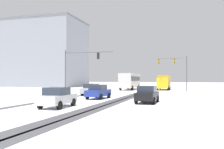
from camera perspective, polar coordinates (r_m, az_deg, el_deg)
The scene contains 13 objects.
wheel_track_left_lane at distance 23.16m, azimuth -1.62°, elevation -6.68°, with size 1.18×33.09×0.01m, color #4C4C51.
wheel_track_right_lane at distance 22.91m, azimuth 0.45°, elevation -6.75°, with size 0.98×33.09×0.01m, color #4C4C51.
wheel_track_center at distance 25.87m, azimuth -15.44°, elevation -6.05°, with size 0.91×33.09×0.01m, color #4C4C51.
sidewalk_kerb_right at distance 20.64m, azimuth 21.54°, elevation -7.17°, with size 4.00×33.09×0.12m, color white.
traffic_signal_near_left at distance 36.25m, azimuth -7.70°, elevation 2.52°, with size 7.31×0.56×6.50m.
traffic_signal_far_right at distance 47.10m, azimuth 14.59°, elevation 1.88°, with size 5.39×0.49×6.50m.
car_silver_lead at distance 34.43m, azimuth -4.76°, elevation -3.44°, with size 2.00×4.18×1.62m.
car_blue_second at distance 28.59m, azimuth -3.18°, elevation -3.96°, with size 2.02×4.19×1.62m.
car_black_third at distance 23.92m, azimuth 8.12°, elevation -4.54°, with size 1.93×4.15×1.62m.
car_white_fourth at distance 20.43m, azimuth -12.48°, elevation -5.14°, with size 1.92×4.15×1.62m.
bus_oncoming at distance 52.55m, azimuth 4.21°, elevation -1.30°, with size 2.75×11.02×3.38m.
box_truck_delivery at distance 52.08m, azimuth 11.88°, elevation -1.68°, with size 2.37×7.42×3.02m.
office_building_far_left_block at distance 76.80m, azimuth -16.68°, elevation 4.54°, with size 26.59×15.84×19.19m.
Camera 1 is at (8.15, -6.89, 2.32)m, focal length 39.66 mm.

